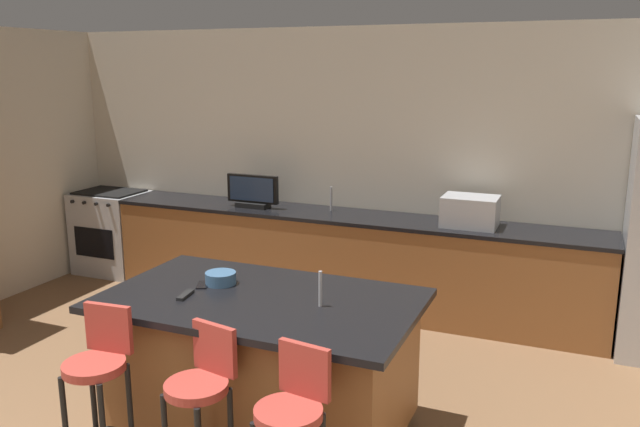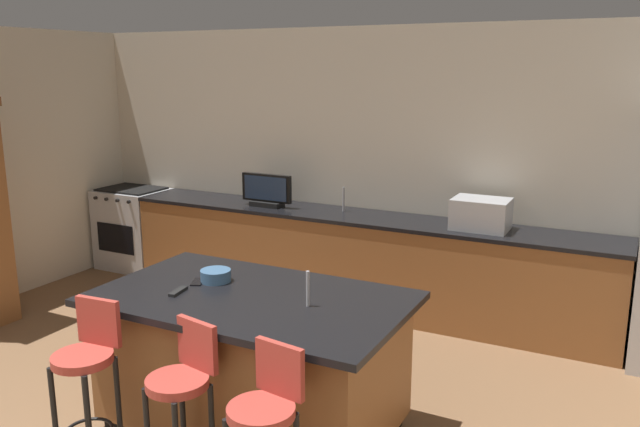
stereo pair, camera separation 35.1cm
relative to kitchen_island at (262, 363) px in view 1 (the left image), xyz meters
The scene contains 14 objects.
wall_back 2.83m from the kitchen_island, 95.44° to the left, with size 7.12×0.12×2.69m, color beige.
counter_back 2.32m from the kitchen_island, 97.58° to the left, with size 4.88×0.62×0.92m.
kitchen_island is the anchor object (origin of this frame).
range_oven 3.88m from the kitchen_island, 143.73° to the left, with size 0.75×0.63×0.94m.
microwave 2.53m from the kitchen_island, 68.84° to the left, with size 0.48×0.36×0.27m, color #B7BABF.
tv_monitor 2.65m from the kitchen_island, 119.44° to the left, with size 0.55×0.16×0.33m.
sink_faucet_back 2.51m from the kitchen_island, 101.27° to the left, with size 0.02×0.02×0.24m, color #B2B2B7.
sink_faucet_island 0.69m from the kitchen_island, ahead, with size 0.02×0.02×0.22m, color #B2B2B7.
bar_stool_left 1.00m from the kitchen_island, 126.79° to the right, with size 0.34×0.35×1.01m.
bar_stool_center 0.71m from the kitchen_island, 89.45° to the right, with size 0.34×0.36×0.96m.
bar_stool_right 0.95m from the kitchen_island, 52.98° to the right, with size 0.34×0.36×0.97m.
fruit_bowl 0.61m from the kitchen_island, 161.11° to the left, with size 0.20×0.20×0.08m, color #3F668C.
cell_phone 0.64m from the kitchen_island, behind, with size 0.07×0.15×0.01m, color black.
tv_remote 0.65m from the kitchen_island, 158.58° to the right, with size 0.04×0.17×0.02m, color black.
Camera 1 is at (2.05, -1.55, 2.31)m, focal length 36.03 mm.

